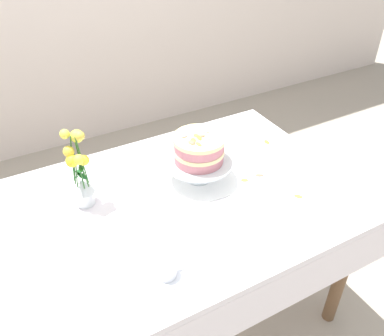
{
  "coord_description": "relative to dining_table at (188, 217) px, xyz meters",
  "views": [
    {
      "loc": [
        -0.61,
        -1.16,
        1.84
      ],
      "look_at": [
        0.04,
        0.03,
        0.86
      ],
      "focal_mm": 38.37,
      "sensor_mm": 36.0,
      "label": 1
    }
  ],
  "objects": [
    {
      "name": "ground_plane",
      "position": [
        0.0,
        0.02,
        -0.65
      ],
      "size": [
        12.0,
        12.0,
        0.0
      ],
      "primitive_type": "plane",
      "color": "#9E9384"
    },
    {
      "name": "dining_table",
      "position": [
        0.0,
        0.0,
        0.0
      ],
      "size": [
        1.4,
        1.0,
        0.74
      ],
      "color": "white",
      "rests_on": "ground"
    },
    {
      "name": "linen_napkin",
      "position": [
        0.11,
        0.11,
        0.09
      ],
      "size": [
        0.34,
        0.34,
        0.0
      ],
      "primitive_type": "cube",
      "rotation": [
        0.0,
        0.0,
        -0.07
      ],
      "color": "white",
      "rests_on": "dining_table"
    },
    {
      "name": "cake_stand",
      "position": [
        0.11,
        0.11,
        0.17
      ],
      "size": [
        0.29,
        0.29,
        0.1
      ],
      "color": "silver",
      "rests_on": "linen_napkin"
    },
    {
      "name": "layer_cake",
      "position": [
        0.11,
        0.11,
        0.25
      ],
      "size": [
        0.22,
        0.22,
        0.12
      ],
      "color": "#CC7A84",
      "rests_on": "cake_stand"
    },
    {
      "name": "flower_vase",
      "position": [
        -0.37,
        0.19,
        0.23
      ],
      "size": [
        0.1,
        0.11,
        0.33
      ],
      "color": "silver",
      "rests_on": "dining_table"
    },
    {
      "name": "teacup",
      "position": [
        -0.25,
        -0.31,
        0.12
      ],
      "size": [
        0.13,
        0.13,
        0.06
      ],
      "color": "white",
      "rests_on": "dining_table"
    },
    {
      "name": "loose_petal_0",
      "position": [
        0.36,
        -0.0,
        0.09
      ],
      "size": [
        0.04,
        0.04,
        0.01
      ],
      "primitive_type": "ellipsoid",
      "rotation": [
        0.0,
        0.0,
        2.6
      ],
      "color": "#E56B51",
      "rests_on": "dining_table"
    },
    {
      "name": "loose_petal_1",
      "position": [
        0.41,
        -0.2,
        0.09
      ],
      "size": [
        0.04,
        0.04,
        0.0
      ],
      "primitive_type": "ellipsoid",
      "rotation": [
        0.0,
        0.0,
        2.22
      ],
      "color": "yellow",
      "rests_on": "dining_table"
    },
    {
      "name": "loose_petal_2",
      "position": [
        0.56,
        0.2,
        0.09
      ],
      "size": [
        0.02,
        0.04,
        0.01
      ],
      "primitive_type": "ellipsoid",
      "rotation": [
        0.0,
        0.0,
        4.65
      ],
      "color": "orange",
      "rests_on": "dining_table"
    },
    {
      "name": "loose_petal_3",
      "position": [
        0.28,
        -0.0,
        0.09
      ],
      "size": [
        0.04,
        0.04,
        0.0
      ],
      "primitive_type": "ellipsoid",
      "rotation": [
        0.0,
        0.0,
        5.77
      ],
      "color": "yellow",
      "rests_on": "dining_table"
    }
  ]
}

